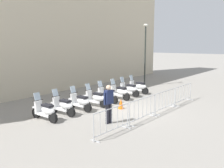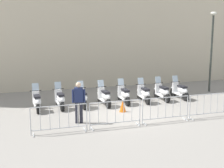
# 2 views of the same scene
# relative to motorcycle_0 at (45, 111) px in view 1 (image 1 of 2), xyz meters

# --- Properties ---
(ground_plane) EXTENTS (120.00, 120.00, 0.00)m
(ground_plane) POSITION_rel_motorcycle_0_xyz_m (3.47, -2.56, -0.45)
(ground_plane) COLOR gray
(motorcycle_0) EXTENTS (0.66, 1.72, 1.24)m
(motorcycle_0) POSITION_rel_motorcycle_0_xyz_m (0.00, 0.00, 0.00)
(motorcycle_0) COLOR black
(motorcycle_0) RESTS_ON ground
(motorcycle_1) EXTENTS (0.65, 1.72, 1.24)m
(motorcycle_1) POSITION_rel_motorcycle_0_xyz_m (1.11, -0.15, 0.00)
(motorcycle_1) COLOR black
(motorcycle_1) RESTS_ON ground
(motorcycle_2) EXTENTS (0.70, 1.71, 1.24)m
(motorcycle_2) POSITION_rel_motorcycle_0_xyz_m (2.19, -0.42, 0.00)
(motorcycle_2) COLOR black
(motorcycle_2) RESTS_ON ground
(motorcycle_3) EXTENTS (0.61, 1.72, 1.24)m
(motorcycle_3) POSITION_rel_motorcycle_0_xyz_m (3.27, -0.70, 0.00)
(motorcycle_3) COLOR black
(motorcycle_3) RESTS_ON ground
(motorcycle_4) EXTENTS (0.70, 1.71, 1.24)m
(motorcycle_4) POSITION_rel_motorcycle_0_xyz_m (4.38, -0.81, 0.00)
(motorcycle_4) COLOR black
(motorcycle_4) RESTS_ON ground
(motorcycle_5) EXTENTS (0.73, 1.70, 1.24)m
(motorcycle_5) POSITION_rel_motorcycle_0_xyz_m (5.46, -1.09, 0.00)
(motorcycle_5) COLOR black
(motorcycle_5) RESTS_ON ground
(motorcycle_6) EXTENTS (0.68, 1.71, 1.24)m
(motorcycle_6) POSITION_rel_motorcycle_0_xyz_m (6.57, -1.23, 0.00)
(motorcycle_6) COLOR black
(motorcycle_6) RESTS_ON ground
(motorcycle_7) EXTENTS (0.63, 1.72, 1.24)m
(motorcycle_7) POSITION_rel_motorcycle_0_xyz_m (7.67, -1.43, 0.00)
(motorcycle_7) COLOR black
(motorcycle_7) RESTS_ON ground
(barrier_segment_0) EXTENTS (2.09, 0.81, 1.07)m
(barrier_segment_0) POSITION_rel_motorcycle_0_xyz_m (-0.11, -3.51, 0.07)
(barrier_segment_0) COLOR #B2B5B7
(barrier_segment_0) RESTS_ON ground
(barrier_segment_1) EXTENTS (2.09, 0.81, 1.07)m
(barrier_segment_1) POSITION_rel_motorcycle_0_xyz_m (2.07, -3.93, 0.07)
(barrier_segment_1) COLOR #B2B5B7
(barrier_segment_1) RESTS_ON ground
(barrier_segment_2) EXTENTS (2.09, 0.81, 1.07)m
(barrier_segment_2) POSITION_rel_motorcycle_0_xyz_m (4.25, -4.36, 0.07)
(barrier_segment_2) COLOR #B2B5B7
(barrier_segment_2) RESTS_ON ground
(barrier_segment_3) EXTENTS (2.09, 0.81, 1.07)m
(barrier_segment_3) POSITION_rel_motorcycle_0_xyz_m (6.42, -4.79, 0.07)
(barrier_segment_3) COLOR #B2B5B7
(barrier_segment_3) RESTS_ON ground
(street_lamp) EXTENTS (0.36, 0.36, 4.88)m
(street_lamp) POSITION_rel_motorcycle_0_xyz_m (10.64, -0.77, 2.56)
(street_lamp) COLOR #2D332D
(street_lamp) RESTS_ON ground
(officer_near_row_end) EXTENTS (0.52, 0.33, 1.73)m
(officer_near_row_end) POSITION_rel_motorcycle_0_xyz_m (1.00, -2.75, 0.53)
(officer_near_row_end) COLOR #23232D
(officer_near_row_end) RESTS_ON ground
(traffic_cone) EXTENTS (0.32, 0.32, 0.55)m
(traffic_cone) POSITION_rel_motorcycle_0_xyz_m (3.48, -2.15, -0.18)
(traffic_cone) COLOR orange
(traffic_cone) RESTS_ON ground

